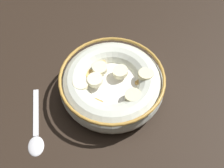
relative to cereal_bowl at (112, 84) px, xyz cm
name	(u,v)px	position (x,y,z in cm)	size (l,w,h in cm)	color
ground_plane	(112,95)	(0.02, -0.01, -3.93)	(104.90, 104.90, 2.00)	black
cereal_bowl	(112,84)	(0.00, 0.00, 0.00)	(19.71, 19.71, 5.73)	beige
spoon	(36,135)	(16.22, -3.13, -2.59)	(9.79, 12.20, 0.80)	silver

